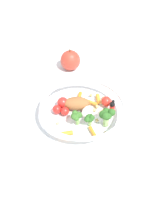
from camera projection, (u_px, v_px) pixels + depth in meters
The scene contains 3 objects.
ground_plane at pixel (83, 118), 0.78m from camera, with size 2.40×2.40×0.00m, color white.
food_container at pixel (84, 111), 0.76m from camera, with size 0.24×0.24×0.06m.
loose_apple at pixel (70, 60), 0.92m from camera, with size 0.07×0.07×0.08m.
Camera 1 is at (-0.47, -0.25, 0.58)m, focal length 43.30 mm.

